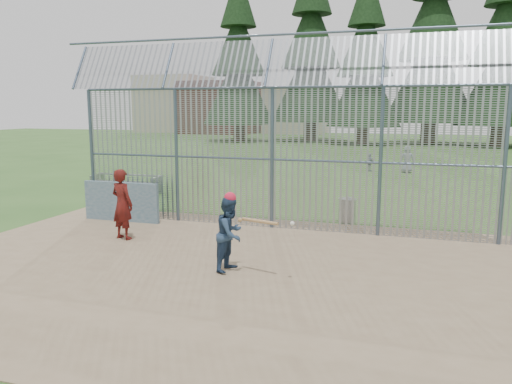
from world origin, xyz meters
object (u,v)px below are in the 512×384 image
(batter, at_px, (230,234))
(trash_can, at_px, (347,210))
(onlooker, at_px, (122,204))
(bleacher, at_px, (126,183))
(dugout_wall, at_px, (121,202))

(batter, height_order, trash_can, batter)
(batter, bearing_deg, trash_can, -9.06)
(batter, distance_m, onlooker, 3.94)
(onlooker, distance_m, trash_can, 6.60)
(trash_can, height_order, bleacher, trash_can)
(onlooker, xyz_separation_m, bleacher, (-4.00, 6.53, -0.54))
(onlooker, bearing_deg, dugout_wall, -40.27)
(dugout_wall, relative_size, onlooker, 1.34)
(onlooker, relative_size, bleacher, 0.62)
(batter, distance_m, trash_can, 5.64)
(onlooker, bearing_deg, bleacher, -42.34)
(dugout_wall, xyz_separation_m, onlooker, (1.21, -1.83, 0.33))
(dugout_wall, relative_size, bleacher, 0.83)
(batter, distance_m, bleacher, 11.12)
(trash_can, relative_size, bleacher, 0.27)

